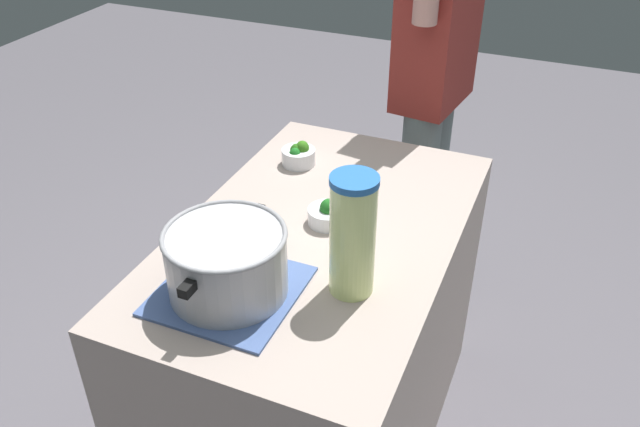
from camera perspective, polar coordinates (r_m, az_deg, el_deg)
counter_slab at (r=2.03m, az=0.00°, el=-11.31°), size 1.15×0.71×0.85m
dish_cloth at (r=1.56m, az=-7.86°, el=-6.66°), size 0.32×0.32×0.01m
cooking_pot at (r=1.51m, az=-8.11°, el=-4.09°), size 0.35×0.28×0.16m
lemonade_pitcher at (r=1.47m, az=2.86°, el=-1.92°), size 0.11×0.11×0.30m
broccoli_bowl_front at (r=2.05m, az=-1.88°, el=5.10°), size 0.11×0.11×0.08m
broccoli_bowl_center at (r=1.77m, az=0.70°, el=-0.03°), size 0.11×0.11×0.08m
person_cook at (r=2.46m, az=9.80°, el=11.30°), size 0.50×0.24×1.72m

